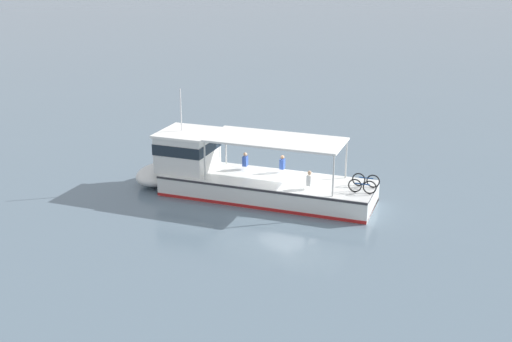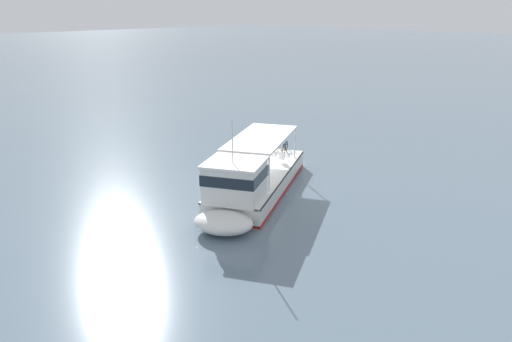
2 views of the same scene
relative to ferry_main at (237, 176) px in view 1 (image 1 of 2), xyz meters
name	(u,v)px [view 1 (image 1 of 2)]	position (x,y,z in m)	size (l,w,h in m)	color
ground_plane	(287,196)	(-1.90, -1.73, -1.02)	(400.00, 400.00, 0.00)	slate
ferry_main	(237,176)	(0.00, 0.00, 0.00)	(12.72, 8.54, 5.32)	white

